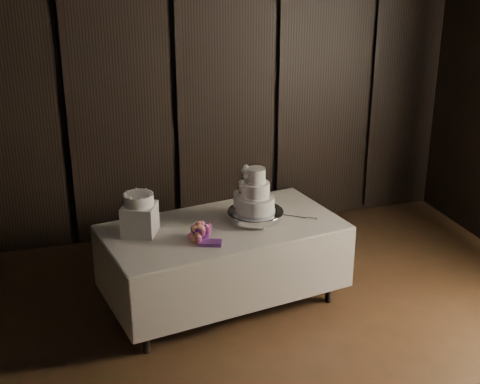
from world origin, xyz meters
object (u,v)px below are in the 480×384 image
cake_stand (255,216)px  wedding_cake (253,195)px  display_table (223,262)px  box_pedestal (140,219)px  bouquet (200,232)px  small_cake (139,199)px

cake_stand → wedding_cake: size_ratio=1.25×
display_table → box_pedestal: box_pedestal is taller
display_table → cake_stand: (0.30, 0.02, 0.39)m
wedding_cake → bouquet: wedding_cake is taller
display_table → small_cake: bearing=165.4°
display_table → small_cake: 0.94m
bouquet → small_cake: (-0.44, 0.26, 0.24)m
small_cake → cake_stand: bearing=-1.8°
display_table → box_pedestal: 0.83m
cake_stand → bouquet: 0.58m
wedding_cake → box_pedestal: size_ratio=1.49×
wedding_cake → box_pedestal: bearing=-159.6°
cake_stand → bouquet: (-0.54, -0.22, 0.02)m
display_table → box_pedestal: size_ratio=8.23×
bouquet → wedding_cake: bearing=22.2°
bouquet → box_pedestal: bearing=150.0°
box_pedestal → bouquet: bearing=-30.0°
small_cake → bouquet: bearing=-30.0°
cake_stand → small_cake: (-0.98, 0.03, 0.25)m
display_table → small_cake: small_cake is taller
wedding_cake → small_cake: (-0.96, 0.05, 0.06)m
display_table → wedding_cake: bearing=-8.3°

